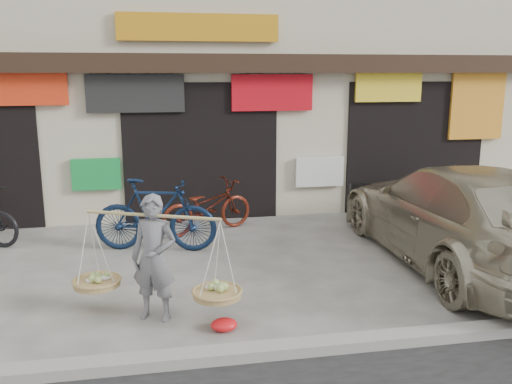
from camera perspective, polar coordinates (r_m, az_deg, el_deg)
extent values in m
plane|color=gray|center=(7.65, -3.36, -9.72)|extent=(70.00, 70.00, 0.00)
cube|color=gray|center=(5.83, -0.81, -16.52)|extent=(70.00, 0.25, 0.12)
cube|color=beige|center=(13.57, -7.10, 15.00)|extent=(14.00, 6.00, 7.00)
cube|color=black|center=(10.42, -5.94, 13.33)|extent=(14.00, 0.35, 0.35)
cube|color=black|center=(10.92, -5.91, 4.34)|extent=(3.00, 0.60, 2.70)
cube|color=black|center=(12.13, 15.86, 4.75)|extent=(3.00, 0.60, 2.70)
cube|color=red|center=(10.72, -23.50, 9.95)|extent=(1.60, 0.08, 0.60)
cube|color=black|center=(10.46, -12.57, 10.08)|extent=(1.80, 0.08, 0.70)
cube|color=red|center=(10.70, 1.72, 10.42)|extent=(1.60, 0.08, 0.70)
cube|color=yellow|center=(11.44, 13.77, 10.71)|extent=(1.40, 0.08, 0.60)
cube|color=orange|center=(12.40, 22.23, 8.41)|extent=(1.20, 0.08, 1.40)
cube|color=#16943D|center=(10.68, -16.48, 1.80)|extent=(0.90, 0.08, 0.60)
cube|color=silver|center=(11.12, 6.71, 2.12)|extent=(1.00, 0.08, 0.60)
cube|color=orange|center=(10.51, -6.05, 16.87)|extent=(3.00, 0.08, 0.50)
imported|color=slate|center=(6.51, -10.67, -6.84)|extent=(0.65, 0.55, 1.52)
cylinder|color=tan|center=(6.36, -10.85, -2.43)|extent=(1.53, 0.69, 0.04)
cylinder|color=#A2834D|center=(6.96, -16.39, -9.15)|extent=(0.56, 0.56, 0.07)
ellipsoid|color=#A5BF66|center=(6.94, -16.43, -8.69)|extent=(0.39, 0.39, 0.10)
cylinder|color=#A2834D|center=(6.39, -4.11, -10.65)|extent=(0.56, 0.56, 0.07)
ellipsoid|color=#A5BF66|center=(6.37, -4.12, -10.16)|extent=(0.39, 0.39, 0.10)
imported|color=#0F1E38|center=(9.01, -10.57, -2.39)|extent=(2.10, 1.04, 1.21)
imported|color=#541A0E|center=(9.97, -5.18, -1.54)|extent=(1.92, 1.31, 0.96)
imported|color=#AFA68D|center=(8.80, 20.69, -2.25)|extent=(2.21, 5.33, 1.54)
cube|color=black|center=(11.03, 14.03, -0.12)|extent=(1.70, 0.12, 0.45)
cube|color=silver|center=(11.11, 13.87, -0.54)|extent=(0.45, 0.02, 0.12)
ellipsoid|color=red|center=(6.38, -3.39, -13.77)|extent=(0.31, 0.25, 0.14)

